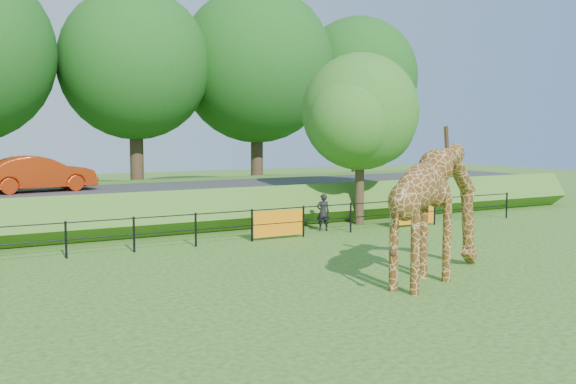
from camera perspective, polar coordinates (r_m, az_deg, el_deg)
name	(u,v)px	position (r m, az deg, el deg)	size (l,w,h in m)	color
ground	(329,306)	(13.88, 3.68, -10.08)	(90.00, 90.00, 0.00)	#295715
giraffe	(438,212)	(16.44, 13.21, -1.72)	(4.76, 0.87, 3.40)	#5A3412
perimeter_fence	(196,230)	(20.82, -8.20, -3.34)	(28.07, 0.10, 1.10)	black
embankment	(133,203)	(27.90, -13.62, -0.99)	(40.00, 9.00, 1.30)	#295715
road	(143,190)	(26.39, -12.80, 0.21)	(40.00, 5.00, 0.12)	#2B2A2D
car_red	(39,174)	(26.01, -21.26, 1.52)	(1.42, 4.09, 1.35)	red
visitor	(323,212)	(23.91, 3.13, -1.81)	(0.50, 0.33, 1.38)	black
tree_east	(362,116)	(25.61, 6.58, 6.70)	(5.40, 4.71, 6.76)	#382819
bg_tree_line	(133,63)	(34.67, -13.65, 11.07)	(37.30, 8.80, 11.82)	#382819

